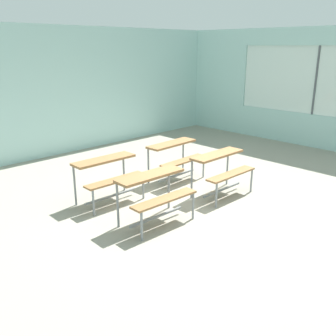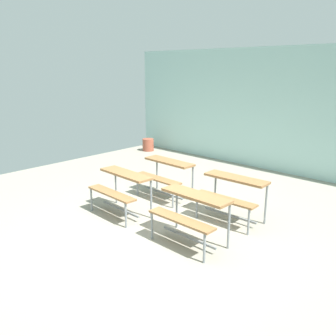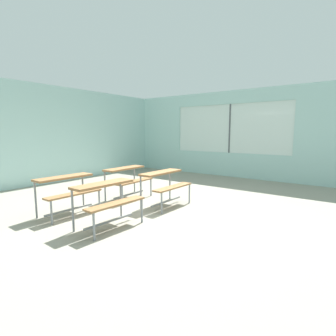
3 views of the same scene
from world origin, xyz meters
name	(u,v)px [view 1 (image 1 of 3)]	position (x,y,z in m)	size (l,w,h in m)	color
ground	(200,206)	(0.00, 0.00, -0.03)	(10.00, 9.00, 0.05)	gray
wall_back	(57,92)	(0.00, 4.50, 1.50)	(10.00, 0.12, 3.00)	#A8D1CC
desk_bench_r0c0	(155,187)	(-0.98, 0.05, 0.56)	(1.12, 0.63, 0.74)	olive
desk_bench_r0c1	(222,165)	(0.60, 0.04, 0.56)	(1.11, 0.60, 0.74)	olive
desk_bench_r1c0	(108,170)	(-0.99, 1.18, 0.56)	(1.12, 0.62, 0.74)	olive
desk_bench_r1c1	(176,153)	(0.58, 1.14, 0.56)	(1.12, 0.62, 0.74)	olive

